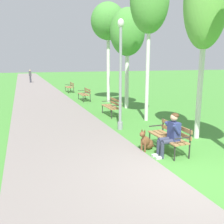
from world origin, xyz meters
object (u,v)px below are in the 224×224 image
object	(u,v)px
person_seated_on_near_bench	(171,133)
birch_tree_third	(150,0)
dog_brown	(147,142)
birch_tree_fourth	(127,33)
park_bench_mid	(112,105)
pedestrian_distant	(30,76)
park_bench_furthest	(70,86)
lamp_post_near	(120,74)
birch_tree_second	(206,3)
park_bench_near	(170,135)
park_bench_far	(85,93)
birch_tree_fifth	(108,22)

from	to	relation	value
person_seated_on_near_bench	birch_tree_third	bearing A→B (deg)	70.64
dog_brown	birch_tree_fourth	bearing A→B (deg)	71.24
park_bench_mid	pedestrian_distant	world-z (taller)	pedestrian_distant
park_bench_mid	birch_tree_fourth	distance (m)	4.29
park_bench_furthest	lamp_post_near	world-z (taller)	lamp_post_near
birch_tree_second	pedestrian_distant	xyz separation A→B (m)	(-4.55, 26.10, -3.65)
park_bench_near	birch_tree_fourth	world-z (taller)	birch_tree_fourth
park_bench_mid	person_seated_on_near_bench	xyz separation A→B (m)	(-0.34, -5.56, 0.17)
park_bench_mid	park_bench_far	size ratio (longest dim) A/B	1.00
park_bench_mid	lamp_post_near	distance (m)	3.06
park_bench_far	person_seated_on_near_bench	xyz separation A→B (m)	(-0.22, -10.67, 0.17)
person_seated_on_near_bench	birch_tree_fourth	world-z (taller)	birch_tree_fourth
birch_tree_fourth	pedestrian_distant	xyz separation A→B (m)	(-4.53, 20.03, -3.36)
park_bench_mid	person_seated_on_near_bench	bearing A→B (deg)	-93.47
park_bench_far	lamp_post_near	bearing A→B (deg)	-93.75
park_bench_near	lamp_post_near	distance (m)	3.24
birch_tree_fourth	dog_brown	bearing A→B (deg)	-108.76
pedestrian_distant	birch_tree_second	bearing A→B (deg)	-80.10
birch_tree_fourth	pedestrian_distant	bearing A→B (deg)	102.73
park_bench_near	dog_brown	distance (m)	0.73
birch_tree_fourth	pedestrian_distant	distance (m)	20.81
park_bench_mid	birch_tree_fifth	bearing A→B (deg)	73.16
park_bench_furthest	birch_tree_second	size ratio (longest dim) A/B	0.25
birch_tree_second	birch_tree_fourth	world-z (taller)	birch_tree_second
birch_tree_fourth	birch_tree_second	bearing A→B (deg)	-89.75
park_bench_far	birch_tree_fifth	world-z (taller)	birch_tree_fifth
person_seated_on_near_bench	pedestrian_distant	bearing A→B (deg)	95.69
person_seated_on_near_bench	birch_tree_fourth	size ratio (longest dim) A/B	0.23
park_bench_mid	birch_tree_second	size ratio (longest dim) A/B	0.25
dog_brown	birch_tree_second	distance (m)	4.81
park_bench_near	lamp_post_near	bearing A→B (deg)	99.99
park_bench_mid	birch_tree_second	world-z (taller)	birch_tree_second
birch_tree_fifth	pedestrian_distant	size ratio (longest dim) A/B	3.81
park_bench_mid	park_bench_furthest	size ratio (longest dim) A/B	1.00
park_bench_far	lamp_post_near	size ratio (longest dim) A/B	0.36
birch_tree_second	birch_tree_third	distance (m)	3.04
lamp_post_near	birch_tree_fifth	world-z (taller)	birch_tree_fifth
park_bench_near	dog_brown	world-z (taller)	park_bench_near
park_bench_furthest	lamp_post_near	xyz separation A→B (m)	(-0.44, -12.74, 1.66)
park_bench_furthest	pedestrian_distant	world-z (taller)	pedestrian_distant
park_bench_far	birch_tree_fifth	size ratio (longest dim) A/B	0.24
park_bench_near	park_bench_mid	size ratio (longest dim) A/B	1.00
pedestrian_distant	park_bench_furthest	bearing A→B (deg)	-75.83
park_bench_far	birch_tree_second	world-z (taller)	birch_tree_second
birch_tree_fourth	birch_tree_fifth	world-z (taller)	birch_tree_fifth
person_seated_on_near_bench	birch_tree_fifth	xyz separation A→B (m)	(1.55, 9.58, 4.41)
dog_brown	park_bench_furthest	bearing A→B (deg)	87.86
person_seated_on_near_bench	birch_tree_fifth	world-z (taller)	birch_tree_fifth
dog_brown	lamp_post_near	world-z (taller)	lamp_post_near
dog_brown	birch_tree_third	bearing A→B (deg)	61.84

